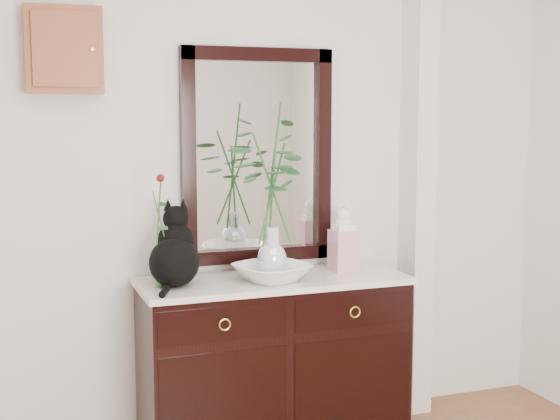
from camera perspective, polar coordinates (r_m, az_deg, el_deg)
name	(u,v)px	position (r m, az deg, el deg)	size (l,w,h in m)	color
wall_back	(238,174)	(4.00, -3.07, 2.65)	(3.60, 0.04, 2.70)	silver
pilaster	(417,170)	(4.33, 10.02, 2.89)	(0.12, 0.20, 2.70)	silver
sideboard	(273,351)	(3.97, -0.50, -10.29)	(1.33, 0.52, 0.82)	black
wall_mirror	(258,156)	(4.02, -1.65, 3.96)	(0.80, 0.06, 1.10)	black
key_cabinet	(64,50)	(3.80, -15.53, 11.22)	(0.35, 0.10, 0.40)	brown
cat	(174,246)	(3.69, -7.75, -2.61)	(0.27, 0.33, 0.38)	black
lotus_bowl	(272,273)	(3.78, -0.59, -4.60)	(0.35, 0.35, 0.09)	white
vase_branches	(272,189)	(3.72, -0.60, 1.53)	(0.41, 0.41, 0.86)	silver
bud_vase_rose	(159,230)	(3.65, -8.86, -1.46)	(0.07, 0.07, 0.54)	#296336
ginger_jar	(344,239)	(4.01, 4.68, -2.10)	(0.13, 0.13, 0.34)	white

